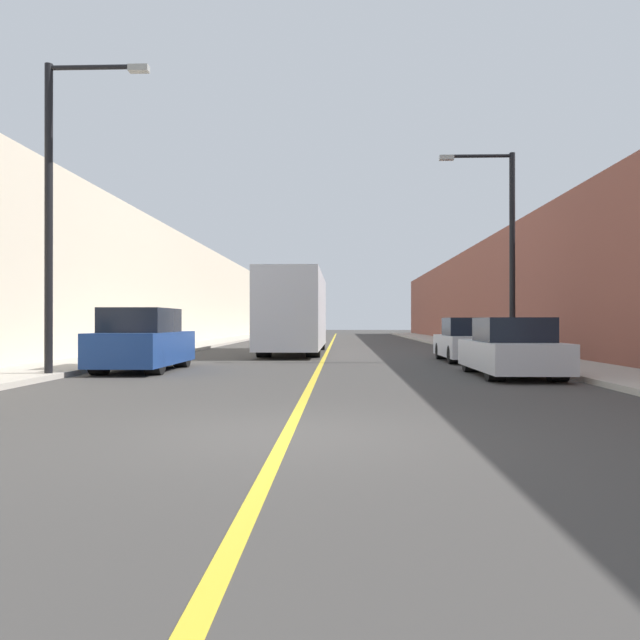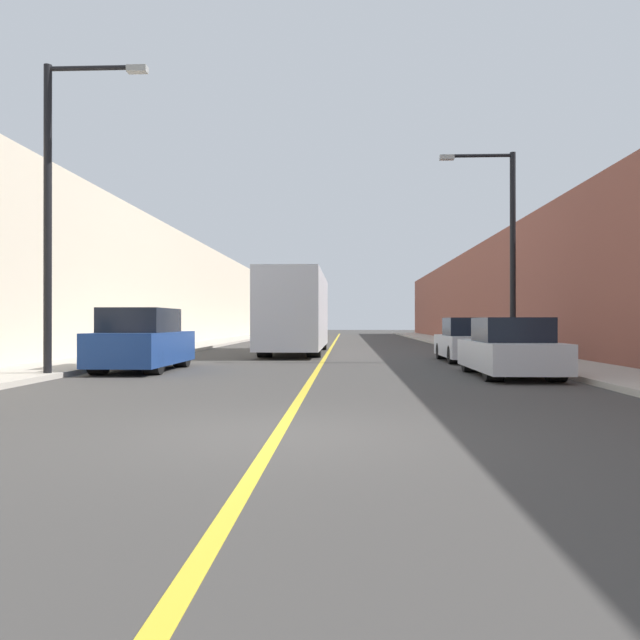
% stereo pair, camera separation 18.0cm
% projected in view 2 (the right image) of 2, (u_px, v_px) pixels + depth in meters
% --- Properties ---
extents(ground_plane, '(200.00, 200.00, 0.00)m').
position_uv_depth(ground_plane, '(277.00, 435.00, 7.81)').
color(ground_plane, '#3F3D3A').
extents(sidewalk_left, '(2.51, 72.00, 0.14)m').
position_uv_depth(sidewalk_left, '(209.00, 344.00, 38.11)').
color(sidewalk_left, '#B2AA9E').
rests_on(sidewalk_left, ground).
extents(sidewalk_right, '(2.51, 72.00, 0.14)m').
position_uv_depth(sidewalk_right, '(459.00, 344.00, 37.45)').
color(sidewalk_right, '#B2AA9E').
rests_on(sidewalk_right, ground).
extents(building_row_left, '(4.00, 72.00, 6.70)m').
position_uv_depth(building_row_left, '(156.00, 290.00, 38.26)').
color(building_row_left, beige).
rests_on(building_row_left, ground).
extents(building_row_right, '(4.00, 72.00, 6.14)m').
position_uv_depth(building_row_right, '(514.00, 294.00, 37.31)').
color(building_row_right, brown).
rests_on(building_row_right, ground).
extents(road_center_line, '(0.16, 72.00, 0.01)m').
position_uv_depth(road_center_line, '(333.00, 345.00, 37.78)').
color(road_center_line, gold).
rests_on(road_center_line, ground).
extents(bus, '(2.51, 10.74, 3.53)m').
position_uv_depth(bus, '(296.00, 312.00, 28.08)').
color(bus, silver).
rests_on(bus, ground).
extents(parked_suv_left, '(1.93, 4.52, 1.81)m').
position_uv_depth(parked_suv_left, '(142.00, 342.00, 18.03)').
color(parked_suv_left, navy).
rests_on(parked_suv_left, ground).
extents(car_right_near, '(1.88, 4.48, 1.53)m').
position_uv_depth(car_right_near, '(510.00, 350.00, 16.08)').
color(car_right_near, silver).
rests_on(car_right_near, ground).
extents(car_right_mid, '(1.77, 4.26, 1.56)m').
position_uv_depth(car_right_mid, '(468.00, 342.00, 22.16)').
color(car_right_mid, silver).
rests_on(car_right_mid, ground).
extents(street_lamp_left, '(2.63, 0.24, 7.74)m').
position_uv_depth(street_lamp_left, '(56.00, 197.00, 15.62)').
color(street_lamp_left, black).
rests_on(street_lamp_left, sidewalk_left).
extents(street_lamp_right, '(2.63, 0.24, 7.18)m').
position_uv_depth(street_lamp_right, '(506.00, 240.00, 21.67)').
color(street_lamp_right, black).
rests_on(street_lamp_right, sidewalk_right).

